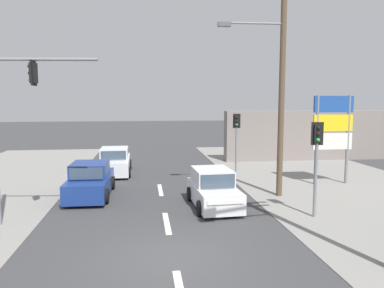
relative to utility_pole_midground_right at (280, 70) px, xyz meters
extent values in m
plane|color=#3A3A3D|center=(-5.19, -6.12, -5.67)|extent=(140.00, 140.00, 0.00)
cube|color=silver|center=(-5.19, -3.12, -5.67)|extent=(0.20, 2.40, 0.01)
cube|color=silver|center=(-5.19, 1.88, -5.67)|extent=(0.20, 2.40, 0.01)
cylinder|color=brown|center=(0.12, 0.00, -0.37)|extent=(0.26, 0.26, 10.60)
cylinder|color=slate|center=(-1.17, 0.04, 1.96)|extent=(2.60, 0.19, 0.09)
cube|color=#595B60|center=(-2.47, 0.09, 1.89)|extent=(0.57, 0.30, 0.18)
cylinder|color=slate|center=(-9.23, -2.78, 0.03)|extent=(3.59, 0.51, 0.11)
cube|color=black|center=(-9.59, -2.74, -0.42)|extent=(0.23, 0.28, 0.68)
cube|color=black|center=(-9.59, -2.74, -0.42)|extent=(0.09, 0.44, 0.84)
sphere|color=black|center=(-9.71, -2.73, -0.20)|extent=(0.13, 0.13, 0.13)
sphere|color=black|center=(-9.71, -2.73, -0.42)|extent=(0.13, 0.13, 0.13)
sphere|color=green|center=(-9.71, -2.73, -0.64)|extent=(0.13, 0.13, 0.13)
cylinder|color=slate|center=(0.31, -3.17, -4.27)|extent=(0.12, 0.12, 2.80)
cube|color=black|center=(0.31, -3.17, -2.53)|extent=(0.28, 0.23, 0.68)
cube|color=black|center=(0.31, -3.17, -2.53)|extent=(0.44, 0.10, 0.84)
sphere|color=black|center=(0.30, -3.29, -2.31)|extent=(0.13, 0.13, 0.13)
sphere|color=black|center=(0.30, -3.29, -2.53)|extent=(0.13, 0.13, 0.13)
sphere|color=green|center=(0.30, -3.29, -2.75)|extent=(0.13, 0.13, 0.13)
cylinder|color=slate|center=(-0.50, 5.48, -4.27)|extent=(0.12, 0.12, 2.80)
cube|color=black|center=(-0.50, 5.48, -2.53)|extent=(0.29, 0.25, 0.68)
cube|color=black|center=(-0.50, 5.48, -2.53)|extent=(0.44, 0.12, 0.84)
sphere|color=black|center=(-0.53, 5.36, -2.31)|extent=(0.13, 0.13, 0.13)
sphere|color=black|center=(-0.53, 5.36, -2.53)|extent=(0.13, 0.13, 0.13)
sphere|color=green|center=(-0.53, 5.36, -2.75)|extent=(0.13, 0.13, 0.13)
cylinder|color=slate|center=(2.83, 2.04, -3.37)|extent=(0.16, 0.16, 4.60)
cylinder|color=slate|center=(4.53, 2.04, -3.37)|extent=(0.16, 0.16, 4.60)
cube|color=#1E4793|center=(3.68, 2.04, -1.52)|extent=(2.10, 0.14, 0.84)
cube|color=yellow|center=(3.68, 2.04, -2.47)|extent=(2.10, 0.14, 0.84)
cube|color=silver|center=(3.68, 2.04, -3.42)|extent=(2.10, 0.14, 0.84)
cube|color=gray|center=(5.81, 9.88, -3.87)|extent=(12.00, 1.00, 3.60)
cube|color=silver|center=(-3.15, -1.32, -5.16)|extent=(1.77, 3.67, 0.76)
cube|color=silver|center=(-3.17, -1.02, -4.46)|extent=(1.57, 1.97, 0.64)
cube|color=#384756|center=(-3.12, -1.99, -4.46)|extent=(1.36, 0.13, 0.54)
cube|color=#384756|center=(-3.21, -0.05, -4.46)|extent=(1.33, 0.12, 0.51)
cube|color=white|center=(-3.06, -3.14, -4.99)|extent=(1.36, 0.11, 0.14)
cylinder|color=black|center=(-2.30, -2.40, -5.37)|extent=(0.21, 0.61, 0.60)
cylinder|color=black|center=(-3.90, -2.47, -5.37)|extent=(0.21, 0.61, 0.60)
cylinder|color=black|center=(-2.41, -0.17, -5.37)|extent=(0.21, 0.61, 0.60)
cylinder|color=black|center=(-4.01, -0.25, -5.37)|extent=(0.21, 0.61, 0.60)
cube|color=silver|center=(-7.68, 6.33, -5.13)|extent=(1.75, 4.22, 0.80)
cube|color=silver|center=(-7.68, 6.28, -4.42)|extent=(1.58, 1.92, 0.62)
cube|color=#384756|center=(-7.69, 7.25, -4.42)|extent=(1.44, 0.08, 0.53)
cube|color=#384756|center=(-7.67, 5.31, -4.42)|extent=(1.40, 0.08, 0.50)
cube|color=white|center=(-7.71, 8.45, -4.95)|extent=(1.45, 0.06, 0.14)
cylinder|color=black|center=(-8.55, 7.62, -5.35)|extent=(0.20, 0.64, 0.64)
cylinder|color=black|center=(-6.85, 7.65, -5.35)|extent=(0.20, 0.64, 0.64)
cylinder|color=black|center=(-8.51, 5.02, -5.35)|extent=(0.20, 0.64, 0.64)
cylinder|color=black|center=(-6.81, 5.04, -5.35)|extent=(0.20, 0.64, 0.64)
cube|color=navy|center=(-8.38, 1.05, -5.13)|extent=(1.79, 4.23, 0.80)
cube|color=navy|center=(-8.38, 1.00, -4.42)|extent=(1.60, 1.93, 0.62)
cube|color=#384756|center=(-8.36, 1.97, -4.42)|extent=(1.44, 0.09, 0.53)
cube|color=#384756|center=(-8.40, 0.03, -4.42)|extent=(1.40, 0.09, 0.50)
cube|color=white|center=(-8.34, 3.17, -4.95)|extent=(1.45, 0.07, 0.14)
cylinder|color=black|center=(-9.21, 2.37, -5.35)|extent=(0.20, 0.64, 0.64)
cylinder|color=black|center=(-7.51, 2.33, -5.35)|extent=(0.20, 0.64, 0.64)
cylinder|color=black|center=(-9.26, -0.23, -5.35)|extent=(0.20, 0.64, 0.64)
cylinder|color=black|center=(-7.56, -0.27, -5.35)|extent=(0.20, 0.64, 0.64)
camera|label=1|loc=(-5.97, -16.02, -1.33)|focal=35.00mm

